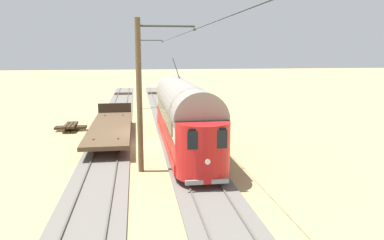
% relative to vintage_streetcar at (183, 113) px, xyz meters
% --- Properties ---
extents(ground_plane, '(220.00, 220.00, 0.00)m').
position_rel_vintage_streetcar_xyz_m(ground_plane, '(2.41, -0.90, -2.25)').
color(ground_plane, tan).
extents(track_streetcar_siding, '(2.80, 80.00, 0.18)m').
position_rel_vintage_streetcar_xyz_m(track_streetcar_siding, '(-0.00, -1.21, -2.20)').
color(track_streetcar_siding, '#666059').
rests_on(track_streetcar_siding, ground).
extents(track_adjacent_siding, '(2.80, 80.00, 0.18)m').
position_rel_vintage_streetcar_xyz_m(track_adjacent_siding, '(4.81, -1.21, -2.20)').
color(track_adjacent_siding, '#666059').
rests_on(track_adjacent_siding, ground).
extents(vintage_streetcar, '(2.65, 16.20, 5.45)m').
position_rel_vintage_streetcar_xyz_m(vintage_streetcar, '(0.00, 0.00, 0.00)').
color(vintage_streetcar, red).
rests_on(vintage_streetcar, ground).
extents(flatcar_adjacent, '(2.80, 12.07, 1.60)m').
position_rel_vintage_streetcar_xyz_m(flatcar_adjacent, '(4.81, -3.27, -1.39)').
color(flatcar_adjacent, brown).
rests_on(flatcar_adjacent, ground).
extents(catenary_pole_foreground, '(3.02, 0.28, 7.74)m').
position_rel_vintage_streetcar_xyz_m(catenary_pole_foreground, '(2.72, -17.37, 1.79)').
color(catenary_pole_foreground, brown).
rests_on(catenary_pole_foreground, ground).
extents(catenary_pole_mid_near, '(3.02, 0.28, 7.74)m').
position_rel_vintage_streetcar_xyz_m(catenary_pole_mid_near, '(2.72, 4.51, 1.79)').
color(catenary_pole_mid_near, brown).
rests_on(catenary_pole_mid_near, ground).
extents(overhead_wire_run, '(2.82, 47.76, 0.18)m').
position_rel_vintage_streetcar_xyz_m(overhead_wire_run, '(0.05, 3.72, 4.94)').
color(overhead_wire_run, black).
rests_on(overhead_wire_run, ground).
extents(spare_tie_stack, '(2.40, 2.40, 0.54)m').
position_rel_vintage_streetcar_xyz_m(spare_tie_stack, '(8.12, -6.46, -1.98)').
color(spare_tie_stack, '#382819').
rests_on(spare_tie_stack, ground).
extents(track_end_bumper, '(1.80, 0.60, 0.80)m').
position_rel_vintage_streetcar_xyz_m(track_end_bumper, '(4.81, -12.01, -1.85)').
color(track_end_bumper, '#B2A519').
rests_on(track_end_bumper, ground).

